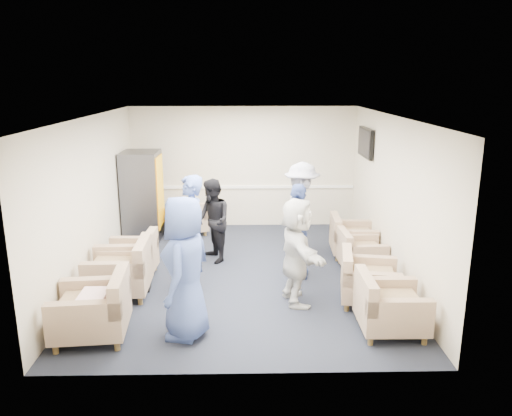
{
  "coord_description": "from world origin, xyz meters",
  "views": [
    {
      "loc": [
        0.04,
        -8.07,
        3.3
      ],
      "look_at": [
        0.22,
        0.2,
        1.13
      ],
      "focal_mm": 35.0,
      "sensor_mm": 36.0,
      "label": 1
    }
  ],
  "objects_px": {
    "armchair_right_midfar": "(359,253)",
    "person_back_right": "(301,209)",
    "armchair_right_near": "(387,308)",
    "person_mid_left": "(191,234)",
    "vending_machine": "(143,196)",
    "armchair_left_near": "(96,311)",
    "person_front_right": "(297,251)",
    "person_back_left": "(213,221)",
    "armchair_right_far": "(350,239)",
    "armchair_corner": "(187,221)",
    "armchair_left_mid": "(123,272)",
    "armchair_right_midnear": "(366,281)",
    "person_mid_right": "(297,231)",
    "armchair_left_far": "(133,259)",
    "person_front_left": "(185,268)"
  },
  "relations": [
    {
      "from": "armchair_right_midnear",
      "to": "person_back_left",
      "type": "distance_m",
      "value": 3.04
    },
    {
      "from": "armchair_right_near",
      "to": "person_back_left",
      "type": "bearing_deg",
      "value": 42.74
    },
    {
      "from": "person_back_right",
      "to": "armchair_left_mid",
      "type": "bearing_deg",
      "value": 131.06
    },
    {
      "from": "vending_machine",
      "to": "armchair_right_far",
      "type": "bearing_deg",
      "value": -15.12
    },
    {
      "from": "armchair_right_near",
      "to": "person_back_right",
      "type": "bearing_deg",
      "value": 15.45
    },
    {
      "from": "vending_machine",
      "to": "armchair_right_midfar",
      "type": "bearing_deg",
      "value": -24.3
    },
    {
      "from": "person_mid_left",
      "to": "armchair_right_far",
      "type": "bearing_deg",
      "value": 107.16
    },
    {
      "from": "person_mid_left",
      "to": "person_back_right",
      "type": "bearing_deg",
      "value": 118.69
    },
    {
      "from": "armchair_left_near",
      "to": "armchair_right_midnear",
      "type": "xyz_separation_m",
      "value": [
        3.76,
        0.96,
        -0.03
      ]
    },
    {
      "from": "armchair_right_midfar",
      "to": "person_back_right",
      "type": "xyz_separation_m",
      "value": [
        -0.94,
        0.81,
        0.59
      ]
    },
    {
      "from": "vending_machine",
      "to": "person_front_right",
      "type": "distance_m",
      "value": 4.29
    },
    {
      "from": "armchair_left_near",
      "to": "armchair_corner",
      "type": "height_order",
      "value": "armchair_left_near"
    },
    {
      "from": "armchair_right_midnear",
      "to": "armchair_corner",
      "type": "relative_size",
      "value": 0.95
    },
    {
      "from": "armchair_left_near",
      "to": "armchair_left_far",
      "type": "distance_m",
      "value": 2.0
    },
    {
      "from": "armchair_left_far",
      "to": "armchair_right_far",
      "type": "relative_size",
      "value": 1.01
    },
    {
      "from": "armchair_corner",
      "to": "person_back_right",
      "type": "relative_size",
      "value": 0.57
    },
    {
      "from": "armchair_right_near",
      "to": "vending_machine",
      "type": "xyz_separation_m",
      "value": [
        -4.0,
        4.1,
        0.59
      ]
    },
    {
      "from": "person_mid_left",
      "to": "armchair_right_near",
      "type": "bearing_deg",
      "value": 50.89
    },
    {
      "from": "armchair_left_mid",
      "to": "armchair_right_midfar",
      "type": "relative_size",
      "value": 1.23
    },
    {
      "from": "armchair_right_near",
      "to": "armchair_right_midnear",
      "type": "distance_m",
      "value": 0.91
    },
    {
      "from": "person_front_left",
      "to": "person_front_right",
      "type": "distance_m",
      "value": 1.81
    },
    {
      "from": "armchair_right_far",
      "to": "armchair_corner",
      "type": "bearing_deg",
      "value": 70.35
    },
    {
      "from": "armchair_corner",
      "to": "armchair_right_midfar",
      "type": "bearing_deg",
      "value": 122.23
    },
    {
      "from": "armchair_left_mid",
      "to": "person_back_right",
      "type": "relative_size",
      "value": 0.54
    },
    {
      "from": "armchair_left_far",
      "to": "person_back_left",
      "type": "bearing_deg",
      "value": 122.96
    },
    {
      "from": "armchair_right_midnear",
      "to": "person_mid_right",
      "type": "distance_m",
      "value": 1.47
    },
    {
      "from": "armchair_left_near",
      "to": "person_back_left",
      "type": "distance_m",
      "value": 3.12
    },
    {
      "from": "armchair_right_far",
      "to": "person_back_left",
      "type": "height_order",
      "value": "person_back_left"
    },
    {
      "from": "armchair_right_far",
      "to": "person_mid_right",
      "type": "bearing_deg",
      "value": 136.03
    },
    {
      "from": "armchair_left_mid",
      "to": "person_front_right",
      "type": "relative_size",
      "value": 0.59
    },
    {
      "from": "person_back_left",
      "to": "person_back_right",
      "type": "xyz_separation_m",
      "value": [
        1.66,
        0.33,
        0.12
      ]
    },
    {
      "from": "armchair_right_midfar",
      "to": "person_mid_right",
      "type": "xyz_separation_m",
      "value": [
        -1.12,
        -0.3,
        0.51
      ]
    },
    {
      "from": "armchair_left_near",
      "to": "armchair_right_midfar",
      "type": "distance_m",
      "value": 4.56
    },
    {
      "from": "armchair_right_near",
      "to": "armchair_right_far",
      "type": "height_order",
      "value": "armchair_right_near"
    },
    {
      "from": "person_mid_left",
      "to": "vending_machine",
      "type": "bearing_deg",
      "value": -165.48
    },
    {
      "from": "armchair_right_near",
      "to": "vending_machine",
      "type": "distance_m",
      "value": 5.76
    },
    {
      "from": "armchair_right_far",
      "to": "person_front_right",
      "type": "xyz_separation_m",
      "value": [
        -1.24,
        -2.05,
        0.49
      ]
    },
    {
      "from": "armchair_left_far",
      "to": "armchair_right_midfar",
      "type": "relative_size",
      "value": 1.11
    },
    {
      "from": "armchair_right_midnear",
      "to": "person_mid_right",
      "type": "relative_size",
      "value": 0.6
    },
    {
      "from": "vending_machine",
      "to": "armchair_left_near",
      "type": "bearing_deg",
      "value": -87.5
    },
    {
      "from": "armchair_corner",
      "to": "person_back_left",
      "type": "xyz_separation_m",
      "value": [
        0.66,
        -1.63,
        0.46
      ]
    },
    {
      "from": "armchair_corner",
      "to": "person_back_right",
      "type": "bearing_deg",
      "value": 125.89
    },
    {
      "from": "armchair_left_near",
      "to": "person_front_left",
      "type": "distance_m",
      "value": 1.31
    },
    {
      "from": "vending_machine",
      "to": "person_front_left",
      "type": "height_order",
      "value": "person_front_left"
    },
    {
      "from": "armchair_right_midfar",
      "to": "person_back_left",
      "type": "height_order",
      "value": "person_back_left"
    },
    {
      "from": "armchair_right_near",
      "to": "person_mid_left",
      "type": "xyz_separation_m",
      "value": [
        -2.73,
        1.45,
        0.59
      ]
    },
    {
      "from": "armchair_left_mid",
      "to": "person_mid_left",
      "type": "xyz_separation_m",
      "value": [
        1.06,
        0.18,
        0.56
      ]
    },
    {
      "from": "person_mid_left",
      "to": "person_back_left",
      "type": "bearing_deg",
      "value": 157.41
    },
    {
      "from": "person_front_left",
      "to": "person_back_left",
      "type": "xyz_separation_m",
      "value": [
        0.18,
        2.75,
        -0.17
      ]
    },
    {
      "from": "armchair_right_midfar",
      "to": "person_front_right",
      "type": "distance_m",
      "value": 1.87
    }
  ]
}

